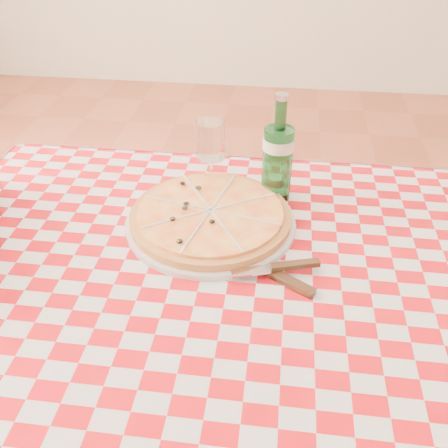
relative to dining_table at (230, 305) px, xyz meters
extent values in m
cube|color=brown|center=(0.00, 0.00, 0.07)|extent=(1.20, 0.80, 0.04)
cylinder|color=brown|center=(-0.54, 0.34, -0.30)|extent=(0.06, 0.06, 0.71)
cylinder|color=brown|center=(0.54, 0.34, -0.30)|extent=(0.06, 0.06, 0.71)
cube|color=#AC0A12|center=(0.00, 0.00, 0.09)|extent=(1.30, 0.90, 0.01)
cylinder|color=brown|center=(-0.63, 0.19, -0.46)|extent=(0.03, 0.03, 0.41)
camera|label=1|loc=(0.08, -0.72, 0.73)|focal=40.00mm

